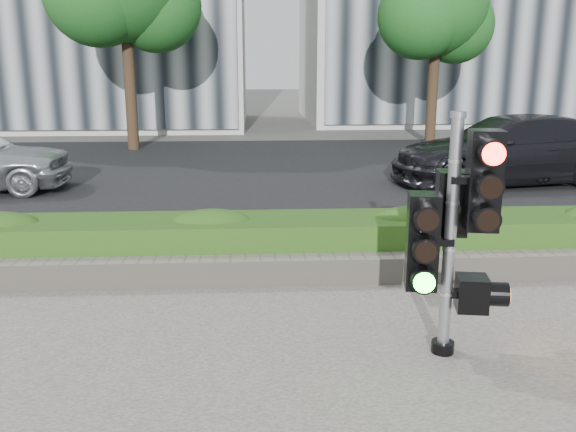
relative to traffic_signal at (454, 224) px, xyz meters
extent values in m
plane|color=#51514C|center=(-1.20, 0.07, -1.30)|extent=(120.00, 120.00, 0.00)
cube|color=black|center=(-1.20, 10.07, -1.29)|extent=(60.00, 13.00, 0.02)
cube|color=gray|center=(-1.20, 3.22, -1.24)|extent=(60.00, 0.25, 0.12)
cube|color=gray|center=(-1.20, 1.97, -1.10)|extent=(12.00, 0.32, 0.34)
cube|color=#528428|center=(-1.20, 2.62, -0.93)|extent=(12.00, 1.00, 0.68)
cylinder|color=black|center=(-5.70, 14.57, 0.71)|extent=(0.36, 0.36, 4.03)
sphere|color=#123F17|center=(-4.84, 14.93, 3.16)|extent=(2.88, 2.88, 2.88)
cylinder|color=black|center=(4.30, 15.57, 0.49)|extent=(0.36, 0.36, 3.58)
sphere|color=#123F17|center=(4.30, 15.57, 3.31)|extent=(3.33, 3.33, 3.33)
sphere|color=#123F17|center=(5.06, 15.89, 2.67)|extent=(2.56, 2.56, 2.56)
sphere|color=#123F17|center=(3.66, 15.18, 2.92)|extent=(2.82, 2.82, 2.82)
cylinder|color=black|center=(-0.04, -0.03, -1.22)|extent=(0.22, 0.22, 0.11)
cylinder|color=gray|center=(-0.04, -0.03, -0.15)|extent=(0.11, 0.11, 2.25)
cylinder|color=gray|center=(-0.04, -0.03, 1.00)|extent=(0.14, 0.14, 0.05)
cube|color=#FF1107|center=(0.21, -0.10, 0.43)|extent=(0.33, 0.33, 0.90)
cube|color=#14E51E|center=(-0.29, -0.02, -0.15)|extent=(0.33, 0.33, 0.90)
cube|color=black|center=(0.04, 0.22, 0.15)|extent=(0.33, 0.33, 0.61)
cube|color=orange|center=(0.21, -0.04, -0.67)|extent=(0.33, 0.33, 0.33)
imported|color=black|center=(4.00, 8.29, -0.50)|extent=(5.61, 2.80, 1.57)
camera|label=1|loc=(-1.83, -5.32, 1.44)|focal=38.00mm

